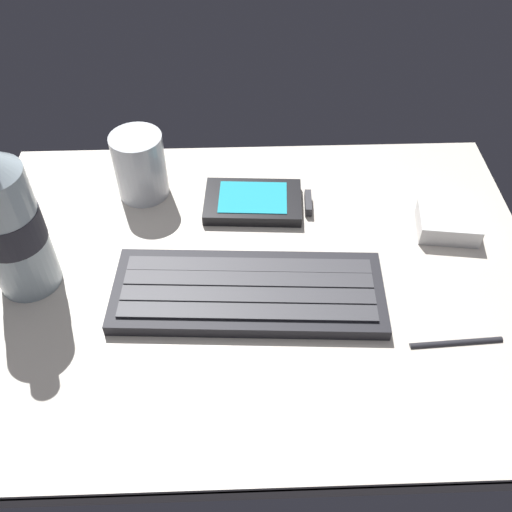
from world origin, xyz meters
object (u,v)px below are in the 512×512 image
Objects in this scene: handheld_device at (258,202)px; juice_cup at (140,168)px; water_bottle at (7,219)px; stylus_pen at (457,341)px; keyboard at (248,292)px; charger_block at (448,223)px.

handheld_device is 15.22cm from juice_cup.
stylus_pen is (44.69, -10.24, -8.66)cm from water_bottle.
water_bottle is (-10.98, -14.43, 5.10)cm from juice_cup.
keyboard is 21.88cm from stylus_pen.
juice_cup is at bearing 125.92° from keyboard.
charger_block is (24.02, 9.45, 0.39)cm from keyboard.
charger_block is 16.61cm from stylus_pen.
juice_cup is 0.41× the size of water_bottle.
stylus_pen is (-3.24, -16.26, -0.85)cm from charger_block.
keyboard is 25.81cm from charger_block.
handheld_device is 28.78cm from stylus_pen.
charger_block reaches higher than keyboard.
juice_cup is 41.93cm from stylus_pen.
keyboard is 3.11× the size of stylus_pen.
water_bottle is 46.66cm from stylus_pen.
charger_block is at bearing 75.65° from stylus_pen.
juice_cup reaches higher than keyboard.
handheld_device is at bearing 166.97° from charger_block.
juice_cup is at bearing 52.75° from water_bottle.
water_bottle is at bearing -156.27° from handheld_device.
handheld_device is 23.02cm from charger_block.
stylus_pen is (19.18, -21.45, -0.38)cm from handheld_device.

